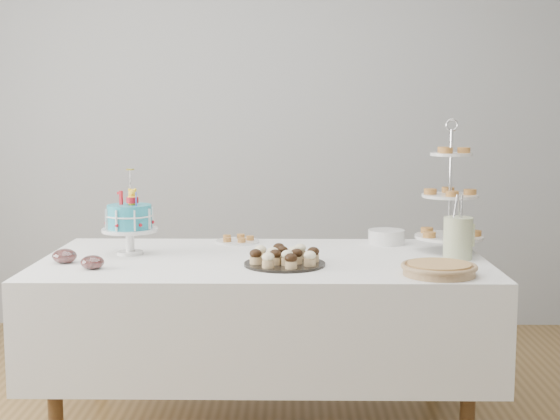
{
  "coord_description": "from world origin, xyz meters",
  "views": [
    {
      "loc": [
        0.12,
        -3.04,
        1.41
      ],
      "look_at": [
        0.07,
        0.3,
        0.98
      ],
      "focal_mm": 50.0,
      "sensor_mm": 36.0,
      "label": 1
    }
  ],
  "objects_px": {
    "plate_stack": "(386,237)",
    "jam_bowl_a": "(92,263)",
    "table": "(264,309)",
    "jam_bowl_b": "(65,256)",
    "utensil_pitcher": "(458,236)",
    "pastry_plate": "(237,240)",
    "birthday_cake": "(130,231)",
    "cupcake_tray": "(285,256)",
    "tiered_stand": "(450,197)",
    "pie": "(439,268)"
  },
  "relations": [
    {
      "from": "pie",
      "to": "tiered_stand",
      "type": "xyz_separation_m",
      "value": [
        0.14,
        0.53,
        0.22
      ]
    },
    {
      "from": "table",
      "to": "jam_bowl_b",
      "type": "xyz_separation_m",
      "value": [
        -0.83,
        -0.13,
        0.26
      ]
    },
    {
      "from": "plate_stack",
      "to": "jam_bowl_b",
      "type": "distance_m",
      "value": 1.5
    },
    {
      "from": "tiered_stand",
      "to": "cupcake_tray",
      "type": "bearing_deg",
      "value": -155.53
    },
    {
      "from": "pie",
      "to": "jam_bowl_b",
      "type": "relative_size",
      "value": 2.9
    },
    {
      "from": "cupcake_tray",
      "to": "jam_bowl_b",
      "type": "distance_m",
      "value": 0.93
    },
    {
      "from": "tiered_stand",
      "to": "jam_bowl_b",
      "type": "distance_m",
      "value": 1.72
    },
    {
      "from": "plate_stack",
      "to": "pie",
      "type": "bearing_deg",
      "value": -80.73
    },
    {
      "from": "birthday_cake",
      "to": "pastry_plate",
      "type": "height_order",
      "value": "birthday_cake"
    },
    {
      "from": "table",
      "to": "plate_stack",
      "type": "distance_m",
      "value": 0.74
    },
    {
      "from": "table",
      "to": "utensil_pitcher",
      "type": "xyz_separation_m",
      "value": [
        0.84,
        -0.01,
        0.33
      ]
    },
    {
      "from": "birthday_cake",
      "to": "jam_bowl_a",
      "type": "xyz_separation_m",
      "value": [
        -0.09,
        -0.33,
        -0.08
      ]
    },
    {
      "from": "jam_bowl_b",
      "to": "cupcake_tray",
      "type": "bearing_deg",
      "value": -2.39
    },
    {
      "from": "plate_stack",
      "to": "utensil_pitcher",
      "type": "distance_m",
      "value": 0.47
    },
    {
      "from": "pastry_plate",
      "to": "jam_bowl_b",
      "type": "bearing_deg",
      "value": -142.84
    },
    {
      "from": "pie",
      "to": "jam_bowl_a",
      "type": "distance_m",
      "value": 1.39
    },
    {
      "from": "birthday_cake",
      "to": "jam_bowl_b",
      "type": "height_order",
      "value": "birthday_cake"
    },
    {
      "from": "table",
      "to": "pie",
      "type": "xyz_separation_m",
      "value": [
        0.7,
        -0.35,
        0.25
      ]
    },
    {
      "from": "plate_stack",
      "to": "cupcake_tray",
      "type": "bearing_deg",
      "value": -132.31
    },
    {
      "from": "jam_bowl_a",
      "to": "jam_bowl_b",
      "type": "relative_size",
      "value": 0.93
    },
    {
      "from": "pie",
      "to": "tiered_stand",
      "type": "bearing_deg",
      "value": 74.77
    },
    {
      "from": "plate_stack",
      "to": "jam_bowl_a",
      "type": "distance_m",
      "value": 1.41
    },
    {
      "from": "utensil_pitcher",
      "to": "pastry_plate",
      "type": "bearing_deg",
      "value": 173.95
    },
    {
      "from": "jam_bowl_b",
      "to": "utensil_pitcher",
      "type": "bearing_deg",
      "value": 3.8
    },
    {
      "from": "cupcake_tray",
      "to": "utensil_pitcher",
      "type": "xyz_separation_m",
      "value": [
        0.75,
        0.15,
        0.06
      ]
    },
    {
      "from": "table",
      "to": "utensil_pitcher",
      "type": "height_order",
      "value": "utensil_pitcher"
    },
    {
      "from": "table",
      "to": "cupcake_tray",
      "type": "xyz_separation_m",
      "value": [
        0.09,
        -0.16,
        0.26
      ]
    },
    {
      "from": "jam_bowl_b",
      "to": "birthday_cake",
      "type": "bearing_deg",
      "value": 40.67
    },
    {
      "from": "cupcake_tray",
      "to": "pie",
      "type": "xyz_separation_m",
      "value": [
        0.6,
        -0.19,
        -0.01
      ]
    },
    {
      "from": "tiered_stand",
      "to": "utensil_pitcher",
      "type": "bearing_deg",
      "value": -89.9
    },
    {
      "from": "cupcake_tray",
      "to": "table",
      "type": "bearing_deg",
      "value": 119.66
    },
    {
      "from": "table",
      "to": "pie",
      "type": "height_order",
      "value": "pie"
    },
    {
      "from": "jam_bowl_a",
      "to": "utensil_pitcher",
      "type": "bearing_deg",
      "value": 8.72
    },
    {
      "from": "utensil_pitcher",
      "to": "jam_bowl_b",
      "type": "bearing_deg",
      "value": -159.39
    },
    {
      "from": "pastry_plate",
      "to": "jam_bowl_a",
      "type": "relative_size",
      "value": 2.22
    },
    {
      "from": "pie",
      "to": "pastry_plate",
      "type": "height_order",
      "value": "pie"
    },
    {
      "from": "plate_stack",
      "to": "utensil_pitcher",
      "type": "relative_size",
      "value": 0.63
    },
    {
      "from": "pastry_plate",
      "to": "utensil_pitcher",
      "type": "bearing_deg",
      "value": -22.86
    },
    {
      "from": "utensil_pitcher",
      "to": "plate_stack",
      "type": "bearing_deg",
      "value": 140.97
    },
    {
      "from": "birthday_cake",
      "to": "utensil_pitcher",
      "type": "bearing_deg",
      "value": 17.4
    },
    {
      "from": "pie",
      "to": "utensil_pitcher",
      "type": "distance_m",
      "value": 0.37
    },
    {
      "from": "pie",
      "to": "jam_bowl_b",
      "type": "xyz_separation_m",
      "value": [
        -1.53,
        0.22,
        0.0
      ]
    },
    {
      "from": "jam_bowl_a",
      "to": "tiered_stand",
      "type": "bearing_deg",
      "value": 15.53
    },
    {
      "from": "pastry_plate",
      "to": "plate_stack",
      "type": "bearing_deg",
      "value": -2.35
    },
    {
      "from": "cupcake_tray",
      "to": "tiered_stand",
      "type": "bearing_deg",
      "value": 24.47
    },
    {
      "from": "birthday_cake",
      "to": "tiered_stand",
      "type": "height_order",
      "value": "tiered_stand"
    },
    {
      "from": "birthday_cake",
      "to": "pastry_plate",
      "type": "xyz_separation_m",
      "value": [
        0.46,
        0.32,
        -0.09
      ]
    },
    {
      "from": "pie",
      "to": "birthday_cake",
      "type": "bearing_deg",
      "value": 161.76
    },
    {
      "from": "jam_bowl_b",
      "to": "jam_bowl_a",
      "type": "bearing_deg",
      "value": -39.57
    },
    {
      "from": "birthday_cake",
      "to": "tiered_stand",
      "type": "relative_size",
      "value": 0.63
    }
  ]
}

